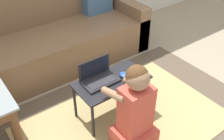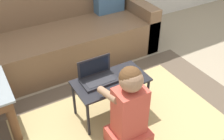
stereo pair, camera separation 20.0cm
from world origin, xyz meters
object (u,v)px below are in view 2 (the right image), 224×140
couch (58,36)px  laptop_desk (111,84)px  person_seated (129,113)px  computer_mouse (124,76)px  laptop (98,77)px

couch → laptop_desk: size_ratio=3.52×
person_seated → laptop_desk: bearing=80.9°
couch → laptop_desk: couch is taller
laptop_desk → person_seated: (-0.06, -0.37, 0.01)m
person_seated → computer_mouse: bearing=63.1°
couch → computer_mouse: size_ratio=22.67×
couch → person_seated: (0.01, -1.46, 0.03)m
laptop → person_seated: (0.03, -0.42, -0.06)m
couch → laptop: size_ratio=7.41×
computer_mouse → laptop_desk: bearing=166.7°
laptop_desk → computer_mouse: size_ratio=6.44×
couch → person_seated: 1.46m
computer_mouse → laptop: bearing=159.7°
laptop → person_seated: 0.43m
laptop → couch: bearing=88.4°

